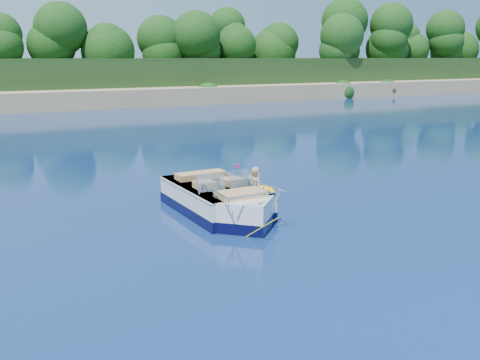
{
  "coord_description": "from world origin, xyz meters",
  "views": [
    {
      "loc": [
        -5.81,
        -9.14,
        4.15
      ],
      "look_at": [
        0.96,
        3.45,
        0.85
      ],
      "focal_mm": 40.0,
      "sensor_mm": 36.0,
      "label": 1
    }
  ],
  "objects": [
    {
      "name": "motorboat",
      "position": [
        0.28,
        3.29,
        0.34
      ],
      "size": [
        1.9,
        5.21,
        1.74
      ],
      "rotation": [
        0.0,
        0.0,
        0.01
      ],
      "color": "silver",
      "rests_on": "ground"
    },
    {
      "name": "ground",
      "position": [
        0.0,
        0.0,
        0.0
      ],
      "size": [
        160.0,
        160.0,
        0.0
      ],
      "primitive_type": "plane",
      "color": "#091842",
      "rests_on": "ground"
    },
    {
      "name": "boy",
      "position": [
        1.92,
        4.42,
        0.0
      ],
      "size": [
        0.68,
        0.87,
        1.56
      ],
      "primitive_type": "imported",
      "rotation": [
        0.0,
        -0.17,
        2.05
      ],
      "color": "tan",
      "rests_on": "ground"
    },
    {
      "name": "shoreline",
      "position": [
        0.0,
        63.77,
        0.98
      ],
      "size": [
        170.0,
        59.0,
        6.0
      ],
      "color": "#8B7351",
      "rests_on": "ground"
    },
    {
      "name": "treeline",
      "position": [
        0.04,
        41.01,
        5.55
      ],
      "size": [
        150.0,
        7.12,
        8.19
      ],
      "color": "#322210",
      "rests_on": "ground"
    },
    {
      "name": "tow_tube",
      "position": [
        1.98,
        4.43,
        0.09
      ],
      "size": [
        1.76,
        1.76,
        0.36
      ],
      "rotation": [
        0.0,
        0.0,
        -0.38
      ],
      "color": "yellow",
      "rests_on": "ground"
    }
  ]
}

